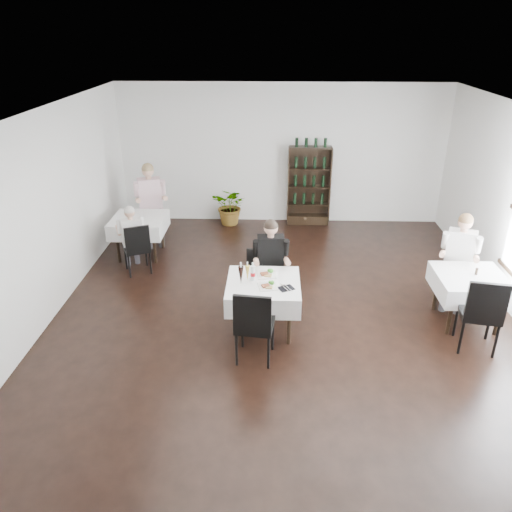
{
  "coord_description": "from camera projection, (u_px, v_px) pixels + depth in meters",
  "views": [
    {
      "loc": [
        -0.19,
        -6.19,
        4.06
      ],
      "look_at": [
        -0.41,
        0.2,
        1.08
      ],
      "focal_mm": 35.0,
      "sensor_mm": 36.0,
      "label": 1
    }
  ],
  "objects": [
    {
      "name": "left_chair_near",
      "position": [
        137.0,
        246.0,
        8.73
      ],
      "size": [
        0.57,
        0.57,
        0.94
      ],
      "color": "black",
      "rests_on": "ground"
    },
    {
      "name": "potted_tree",
      "position": [
        231.0,
        206.0,
        10.98
      ],
      "size": [
        0.95,
        0.89,
        0.86
      ],
      "primitive_type": "imported",
      "rotation": [
        0.0,
        0.0,
        -0.36
      ],
      "color": "#2D6021",
      "rests_on": "ground"
    },
    {
      "name": "main_table",
      "position": [
        263.0,
        291.0,
        7.07
      ],
      "size": [
        1.03,
        1.03,
        0.77
      ],
      "color": "black",
      "rests_on": "ground"
    },
    {
      "name": "diner_right_far",
      "position": [
        460.0,
        254.0,
        7.63
      ],
      "size": [
        0.66,
        0.7,
        1.5
      ],
      "color": "#3C3C43",
      "rests_on": "ground"
    },
    {
      "name": "main_chair_near",
      "position": [
        254.0,
        322.0,
        6.37
      ],
      "size": [
        0.54,
        0.54,
        1.06
      ],
      "color": "black",
      "rests_on": "ground"
    },
    {
      "name": "coke_bottle",
      "position": [
        253.0,
        273.0,
        7.01
      ],
      "size": [
        0.07,
        0.07,
        0.28
      ],
      "color": "silver",
      "rests_on": "main_table"
    },
    {
      "name": "pepper_mill",
      "position": [
        477.0,
        271.0,
        7.19
      ],
      "size": [
        0.05,
        0.05,
        0.1
      ],
      "primitive_type": "cylinder",
      "rotation": [
        0.0,
        0.0,
        0.38
      ],
      "color": "black",
      "rests_on": "right_table"
    },
    {
      "name": "right_table",
      "position": [
        470.0,
        285.0,
        7.24
      ],
      "size": [
        0.98,
        0.98,
        0.77
      ],
      "color": "black",
      "rests_on": "ground"
    },
    {
      "name": "right_chair_near",
      "position": [
        482.0,
        310.0,
        6.58
      ],
      "size": [
        0.58,
        0.58,
        1.1
      ],
      "color": "black",
      "rests_on": "ground"
    },
    {
      "name": "pilsner_lager",
      "position": [
        247.0,
        273.0,
        7.0
      ],
      "size": [
        0.07,
        0.07,
        0.29
      ],
      "color": "gold",
      "rests_on": "main_table"
    },
    {
      "name": "pilsner_dark",
      "position": [
        241.0,
        275.0,
        6.89
      ],
      "size": [
        0.08,
        0.08,
        0.34
      ],
      "color": "black",
      "rests_on": "main_table"
    },
    {
      "name": "room_shell",
      "position": [
        286.0,
        234.0,
        6.68
      ],
      "size": [
        9.0,
        9.0,
        9.0
      ],
      "color": "black",
      "rests_on": "ground"
    },
    {
      "name": "napkin_cutlery",
      "position": [
        286.0,
        288.0,
        6.83
      ],
      "size": [
        0.25,
        0.23,
        0.02
      ],
      "color": "black",
      "rests_on": "main_table"
    },
    {
      "name": "left_table",
      "position": [
        139.0,
        225.0,
        9.41
      ],
      "size": [
        0.98,
        0.98,
        0.77
      ],
      "color": "black",
      "rests_on": "ground"
    },
    {
      "name": "left_chair_far",
      "position": [
        151.0,
        214.0,
        10.14
      ],
      "size": [
        0.51,
        0.51,
        0.95
      ],
      "color": "black",
      "rests_on": "ground"
    },
    {
      "name": "wine_shelf",
      "position": [
        309.0,
        187.0,
        10.85
      ],
      "size": [
        0.9,
        0.28,
        1.75
      ],
      "color": "black",
      "rests_on": "ground"
    },
    {
      "name": "diner_left_far",
      "position": [
        151.0,
        198.0,
        9.86
      ],
      "size": [
        0.69,
        0.73,
        1.62
      ],
      "color": "#3C3C43",
      "rests_on": "ground"
    },
    {
      "name": "main_chair_far",
      "position": [
        258.0,
        277.0,
        7.66
      ],
      "size": [
        0.51,
        0.51,
        0.94
      ],
      "color": "black",
      "rests_on": "ground"
    },
    {
      "name": "diner_main",
      "position": [
        271.0,
        258.0,
        7.55
      ],
      "size": [
        0.56,
        0.57,
        1.44
      ],
      "color": "#3C3C43",
      "rests_on": "ground"
    },
    {
      "name": "plate_far",
      "position": [
        267.0,
        274.0,
        7.18
      ],
      "size": [
        0.29,
        0.29,
        0.08
      ],
      "color": "white",
      "rests_on": "main_table"
    },
    {
      "name": "right_chair_far",
      "position": [
        459.0,
        270.0,
        7.85
      ],
      "size": [
        0.48,
        0.48,
        0.97
      ],
      "color": "black",
      "rests_on": "ground"
    },
    {
      "name": "plate_near",
      "position": [
        268.0,
        286.0,
        6.86
      ],
      "size": [
        0.3,
        0.3,
        0.08
      ],
      "color": "white",
      "rests_on": "main_table"
    },
    {
      "name": "diner_left_near",
      "position": [
        131.0,
        233.0,
        8.8
      ],
      "size": [
        0.55,
        0.58,
        1.23
      ],
      "color": "#3C3C43",
      "rests_on": "ground"
    }
  ]
}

